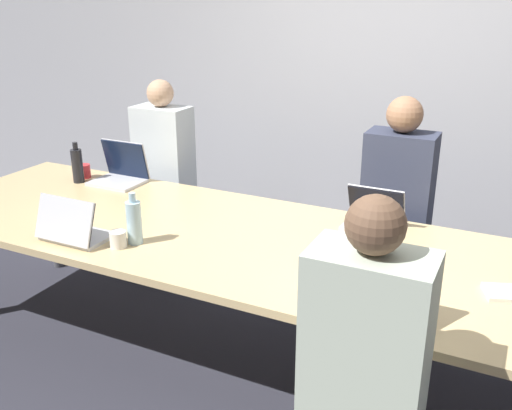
{
  "coord_description": "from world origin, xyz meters",
  "views": [
    {
      "loc": [
        0.88,
        -2.44,
        1.96
      ],
      "look_at": [
        -0.36,
        0.1,
        0.91
      ],
      "focal_mm": 40.0,
      "sensor_mm": 36.0,
      "label": 1
    }
  ],
  "objects_px": {
    "laptop_far_left": "(121,171)",
    "bottle_far_left": "(77,165)",
    "cup_far_left": "(84,171)",
    "cup_near_left": "(118,239)",
    "stapler": "(410,280)",
    "laptop_near_midright": "(387,298)",
    "bottle_near_left": "(134,222)",
    "person_far_left": "(165,179)",
    "laptop_near_left": "(72,228)",
    "person_far_center": "(395,216)",
    "bottle_near_midright": "(329,263)",
    "person_near_midright": "(362,395)",
    "laptop_far_center": "(374,215)"
  },
  "relations": [
    {
      "from": "laptop_far_left",
      "to": "bottle_far_left",
      "type": "height_order",
      "value": "same"
    },
    {
      "from": "laptop_far_center",
      "to": "bottle_near_left",
      "type": "bearing_deg",
      "value": -144.17
    },
    {
      "from": "person_far_left",
      "to": "bottle_far_left",
      "type": "relative_size",
      "value": 5.06
    },
    {
      "from": "laptop_near_midright",
      "to": "laptop_near_left",
      "type": "bearing_deg",
      "value": -0.07
    },
    {
      "from": "laptop_near_left",
      "to": "laptop_far_center",
      "type": "bearing_deg",
      "value": -147.19
    },
    {
      "from": "bottle_near_left",
      "to": "person_near_midright",
      "type": "xyz_separation_m",
      "value": [
        1.35,
        -0.53,
        -0.2
      ]
    },
    {
      "from": "cup_near_left",
      "to": "person_far_center",
      "type": "bearing_deg",
      "value": 47.26
    },
    {
      "from": "laptop_near_left",
      "to": "bottle_near_midright",
      "type": "bearing_deg",
      "value": -174.23
    },
    {
      "from": "bottle_near_left",
      "to": "laptop_far_left",
      "type": "height_order",
      "value": "laptop_far_left"
    },
    {
      "from": "bottle_near_left",
      "to": "bottle_far_left",
      "type": "distance_m",
      "value": 1.16
    },
    {
      "from": "laptop_near_left",
      "to": "person_far_left",
      "type": "distance_m",
      "value": 1.34
    },
    {
      "from": "cup_far_left",
      "to": "laptop_near_midright",
      "type": "distance_m",
      "value": 2.48
    },
    {
      "from": "cup_near_left",
      "to": "cup_far_left",
      "type": "bearing_deg",
      "value": 139.41
    },
    {
      "from": "bottle_near_left",
      "to": "cup_far_left",
      "type": "bearing_deg",
      "value": 143.58
    },
    {
      "from": "laptop_far_left",
      "to": "stapler",
      "type": "relative_size",
      "value": 2.28
    },
    {
      "from": "person_near_midright",
      "to": "bottle_far_left",
      "type": "bearing_deg",
      "value": -26.92
    },
    {
      "from": "bottle_far_left",
      "to": "person_near_midright",
      "type": "relative_size",
      "value": 0.2
    },
    {
      "from": "cup_near_left",
      "to": "laptop_far_left",
      "type": "relative_size",
      "value": 0.25
    },
    {
      "from": "laptop_near_left",
      "to": "laptop_near_midright",
      "type": "bearing_deg",
      "value": 179.93
    },
    {
      "from": "laptop_far_left",
      "to": "bottle_far_left",
      "type": "bearing_deg",
      "value": -152.08
    },
    {
      "from": "person_far_left",
      "to": "person_near_midright",
      "type": "height_order",
      "value": "same"
    },
    {
      "from": "laptop_far_left",
      "to": "bottle_near_left",
      "type": "bearing_deg",
      "value": -47.73
    },
    {
      "from": "bottle_near_midright",
      "to": "person_far_center",
      "type": "height_order",
      "value": "person_far_center"
    },
    {
      "from": "laptop_near_left",
      "to": "person_far_center",
      "type": "relative_size",
      "value": 0.25
    },
    {
      "from": "stapler",
      "to": "laptop_near_midright",
      "type": "bearing_deg",
      "value": -95.76
    },
    {
      "from": "cup_near_left",
      "to": "cup_far_left",
      "type": "xyz_separation_m",
      "value": [
        -0.95,
        0.81,
        0.0
      ]
    },
    {
      "from": "cup_near_left",
      "to": "laptop_near_midright",
      "type": "height_order",
      "value": "laptop_near_midright"
    },
    {
      "from": "laptop_near_left",
      "to": "bottle_near_left",
      "type": "xyz_separation_m",
      "value": [
        0.31,
        0.12,
        0.05
      ]
    },
    {
      "from": "laptop_near_midright",
      "to": "laptop_far_left",
      "type": "bearing_deg",
      "value": -23.89
    },
    {
      "from": "laptop_near_midright",
      "to": "person_far_left",
      "type": "bearing_deg",
      "value": -33.47
    },
    {
      "from": "laptop_far_left",
      "to": "person_far_center",
      "type": "relative_size",
      "value": 0.24
    },
    {
      "from": "bottle_far_left",
      "to": "person_far_left",
      "type": "bearing_deg",
      "value": 58.3
    },
    {
      "from": "bottle_near_left",
      "to": "person_near_midright",
      "type": "distance_m",
      "value": 1.47
    },
    {
      "from": "laptop_far_left",
      "to": "laptop_near_midright",
      "type": "distance_m",
      "value": 2.22
    },
    {
      "from": "laptop_near_midright",
      "to": "bottle_near_midright",
      "type": "relative_size",
      "value": 1.41
    },
    {
      "from": "laptop_near_left",
      "to": "bottle_near_midright",
      "type": "xyz_separation_m",
      "value": [
        1.34,
        0.14,
        0.03
      ]
    },
    {
      "from": "laptop_near_left",
      "to": "laptop_near_midright",
      "type": "distance_m",
      "value": 1.64
    },
    {
      "from": "stapler",
      "to": "laptop_far_left",
      "type": "bearing_deg",
      "value": 163.8
    },
    {
      "from": "stapler",
      "to": "bottle_near_left",
      "type": "bearing_deg",
      "value": -172.65
    },
    {
      "from": "bottle_near_left",
      "to": "laptop_far_left",
      "type": "relative_size",
      "value": 0.79
    },
    {
      "from": "laptop_far_left",
      "to": "laptop_near_left",
      "type": "bearing_deg",
      "value": -66.13
    },
    {
      "from": "person_far_left",
      "to": "person_far_center",
      "type": "bearing_deg",
      "value": -1.37
    },
    {
      "from": "person_far_left",
      "to": "bottle_near_midright",
      "type": "distance_m",
      "value": 2.04
    },
    {
      "from": "cup_far_left",
      "to": "cup_near_left",
      "type": "bearing_deg",
      "value": -40.59
    },
    {
      "from": "cup_near_left",
      "to": "laptop_far_left",
      "type": "bearing_deg",
      "value": 127.66
    },
    {
      "from": "bottle_near_midright",
      "to": "laptop_far_center",
      "type": "height_order",
      "value": "bottle_near_midright"
    },
    {
      "from": "laptop_far_left",
      "to": "stapler",
      "type": "distance_m",
      "value": 2.15
    },
    {
      "from": "laptop_near_midright",
      "to": "cup_near_left",
      "type": "bearing_deg",
      "value": -1.77
    },
    {
      "from": "laptop_far_left",
      "to": "cup_far_left",
      "type": "distance_m",
      "value": 0.29
    },
    {
      "from": "bottle_far_left",
      "to": "laptop_far_center",
      "type": "height_order",
      "value": "bottle_far_left"
    }
  ]
}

